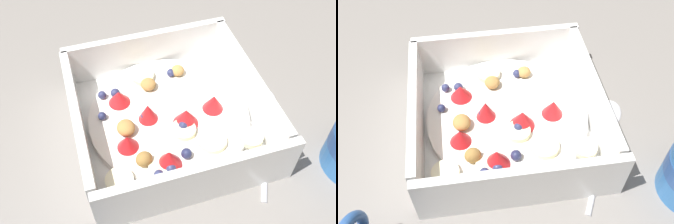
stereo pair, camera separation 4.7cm
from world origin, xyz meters
TOP-DOWN VIEW (x-y plane):
  - ground_plane at (0.00, 0.00)m, footprint 2.40×2.40m
  - fruit_bowl at (0.00, 0.00)m, footprint 0.23×0.23m
  - spoon at (-0.13, 0.03)m, footprint 0.10×0.16m

SIDE VIEW (x-z plane):
  - ground_plane at x=0.00m, z-range 0.00..0.00m
  - spoon at x=-0.13m, z-range 0.00..0.01m
  - fruit_bowl at x=0.00m, z-range -0.01..0.05m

